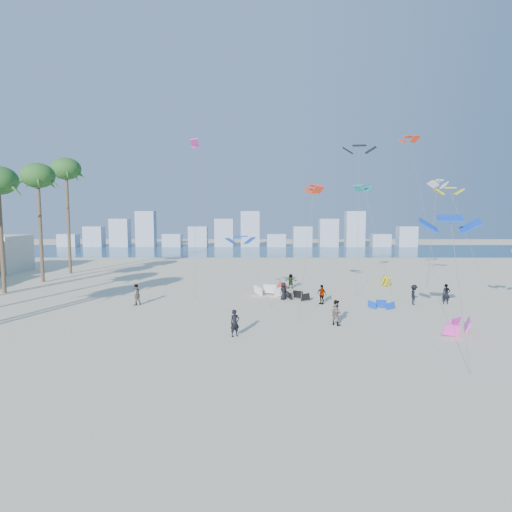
{
  "coord_description": "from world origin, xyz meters",
  "views": [
    {
      "loc": [
        3.12,
        -19.67,
        8.16
      ],
      "look_at": [
        3.0,
        16.0,
        4.5
      ],
      "focal_mm": 30.04,
      "sensor_mm": 36.0,
      "label": 1
    }
  ],
  "objects": [
    {
      "name": "ground",
      "position": [
        0.0,
        0.0,
        0.0
      ],
      "size": [
        220.0,
        220.0,
        0.0
      ],
      "primitive_type": "plane",
      "color": "beige",
      "rests_on": "ground"
    },
    {
      "name": "ocean",
      "position": [
        0.0,
        72.0,
        0.01
      ],
      "size": [
        220.0,
        220.0,
        0.0
      ],
      "primitive_type": "plane",
      "color": "navy",
      "rests_on": "ground"
    },
    {
      "name": "kitesurfer_near",
      "position": [
        1.64,
        7.84,
        0.9
      ],
      "size": [
        0.78,
        0.69,
        1.8
      ],
      "primitive_type": "imported",
      "rotation": [
        0.0,
        0.0,
        0.49
      ],
      "color": "black",
      "rests_on": "ground"
    },
    {
      "name": "kitesurfer_mid",
      "position": [
        8.81,
        10.77,
        0.92
      ],
      "size": [
        1.13,
        1.13,
        1.85
      ],
      "primitive_type": "imported",
      "rotation": [
        0.0,
        0.0,
        2.35
      ],
      "color": "gray",
      "rests_on": "ground"
    },
    {
      "name": "kitesurfers_far",
      "position": [
        7.48,
        19.47,
        0.87
      ],
      "size": [
        28.46,
        9.38,
        1.87
      ],
      "color": "black",
      "rests_on": "ground"
    },
    {
      "name": "grounded_kites",
      "position": [
        10.81,
        19.91,
        0.47
      ],
      "size": [
        15.5,
        22.26,
        1.02
      ],
      "color": "black",
      "rests_on": "ground"
    },
    {
      "name": "flying_kites",
      "position": [
        14.51,
        22.75,
        11.78
      ],
      "size": [
        30.77,
        37.6,
        18.46
      ],
      "color": "blue",
      "rests_on": "ground"
    },
    {
      "name": "distant_skyline",
      "position": [
        -1.19,
        82.0,
        3.09
      ],
      "size": [
        85.0,
        3.0,
        8.4
      ],
      "color": "#9EADBF",
      "rests_on": "ground"
    }
  ]
}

